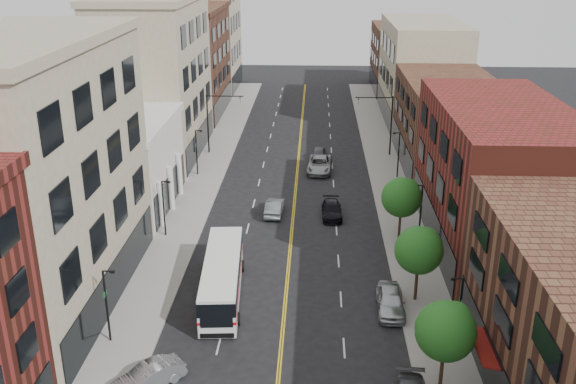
# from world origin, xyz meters

# --- Properties ---
(sidewalk_left) EXTENTS (4.00, 110.00, 0.15)m
(sidewalk_left) POSITION_xyz_m (-10.00, 35.00, 0.07)
(sidewalk_left) COLOR gray
(sidewalk_left) RESTS_ON ground
(sidewalk_right) EXTENTS (4.00, 110.00, 0.15)m
(sidewalk_right) POSITION_xyz_m (10.00, 35.00, 0.07)
(sidewalk_right) COLOR gray
(sidewalk_right) RESTS_ON ground
(bldg_l_tanoffice) EXTENTS (10.00, 22.00, 18.00)m
(bldg_l_tanoffice) POSITION_xyz_m (-17.00, 13.00, 9.00)
(bldg_l_tanoffice) COLOR gray
(bldg_l_tanoffice) RESTS_ON ground
(bldg_l_white) EXTENTS (10.00, 14.00, 8.00)m
(bldg_l_white) POSITION_xyz_m (-17.00, 31.00, 4.00)
(bldg_l_white) COLOR silver
(bldg_l_white) RESTS_ON ground
(bldg_l_far_a) EXTENTS (10.00, 20.00, 18.00)m
(bldg_l_far_a) POSITION_xyz_m (-17.00, 48.00, 9.00)
(bldg_l_far_a) COLOR gray
(bldg_l_far_a) RESTS_ON ground
(bldg_l_far_b) EXTENTS (10.00, 20.00, 15.00)m
(bldg_l_far_b) POSITION_xyz_m (-17.00, 68.00, 7.50)
(bldg_l_far_b) COLOR #532D21
(bldg_l_far_b) RESTS_ON ground
(bldg_l_far_c) EXTENTS (10.00, 16.00, 20.00)m
(bldg_l_far_c) POSITION_xyz_m (-17.00, 86.00, 10.00)
(bldg_l_far_c) COLOR gray
(bldg_l_far_c) RESTS_ON ground
(bldg_r_mid) EXTENTS (10.00, 22.00, 12.00)m
(bldg_r_mid) POSITION_xyz_m (17.00, 24.00, 6.00)
(bldg_r_mid) COLOR #5A2017
(bldg_r_mid) RESTS_ON ground
(bldg_r_far_a) EXTENTS (10.00, 20.00, 10.00)m
(bldg_r_far_a) POSITION_xyz_m (17.00, 45.00, 5.00)
(bldg_r_far_a) COLOR #532D21
(bldg_r_far_a) RESTS_ON ground
(bldg_r_far_b) EXTENTS (10.00, 22.00, 14.00)m
(bldg_r_far_b) POSITION_xyz_m (17.00, 66.00, 7.00)
(bldg_r_far_b) COLOR gray
(bldg_r_far_b) RESTS_ON ground
(bldg_r_far_c) EXTENTS (10.00, 18.00, 11.00)m
(bldg_r_far_c) POSITION_xyz_m (17.00, 86.00, 5.50)
(bldg_r_far_c) COLOR #532D21
(bldg_r_far_c) RESTS_ON ground
(tree_r_1) EXTENTS (3.40, 3.40, 5.59)m
(tree_r_1) POSITION_xyz_m (9.39, 4.07, 4.13)
(tree_r_1) COLOR black
(tree_r_1) RESTS_ON sidewalk_right
(tree_r_2) EXTENTS (3.40, 3.40, 5.59)m
(tree_r_2) POSITION_xyz_m (9.39, 14.07, 4.13)
(tree_r_2) COLOR black
(tree_r_2) RESTS_ON sidewalk_right
(tree_r_3) EXTENTS (3.40, 3.40, 5.59)m
(tree_r_3) POSITION_xyz_m (9.39, 24.07, 4.13)
(tree_r_3) COLOR black
(tree_r_3) RESTS_ON sidewalk_right
(lamp_l_1) EXTENTS (0.81, 0.55, 5.05)m
(lamp_l_1) POSITION_xyz_m (-10.95, 8.00, 2.97)
(lamp_l_1) COLOR black
(lamp_l_1) RESTS_ON sidewalk_left
(lamp_l_2) EXTENTS (0.81, 0.55, 5.05)m
(lamp_l_2) POSITION_xyz_m (-10.95, 24.00, 2.97)
(lamp_l_2) COLOR black
(lamp_l_2) RESTS_ON sidewalk_left
(lamp_l_3) EXTENTS (0.81, 0.55, 5.05)m
(lamp_l_3) POSITION_xyz_m (-10.95, 40.00, 2.97)
(lamp_l_3) COLOR black
(lamp_l_3) RESTS_ON sidewalk_left
(lamp_r_1) EXTENTS (0.81, 0.55, 5.05)m
(lamp_r_1) POSITION_xyz_m (10.95, 8.00, 2.97)
(lamp_r_1) COLOR black
(lamp_r_1) RESTS_ON sidewalk_right
(lamp_r_2) EXTENTS (0.81, 0.55, 5.05)m
(lamp_r_2) POSITION_xyz_m (10.95, 24.00, 2.97)
(lamp_r_2) COLOR black
(lamp_r_2) RESTS_ON sidewalk_right
(lamp_r_3) EXTENTS (0.81, 0.55, 5.05)m
(lamp_r_3) POSITION_xyz_m (10.95, 40.00, 2.97)
(lamp_r_3) COLOR black
(lamp_r_3) RESTS_ON sidewalk_right
(signal_mast_left) EXTENTS (4.49, 0.18, 7.20)m
(signal_mast_left) POSITION_xyz_m (-10.27, 48.00, 4.65)
(signal_mast_left) COLOR black
(signal_mast_left) RESTS_ON sidewalk_left
(signal_mast_right) EXTENTS (4.49, 0.18, 7.20)m
(signal_mast_right) POSITION_xyz_m (10.27, 48.00, 4.65)
(signal_mast_right) COLOR black
(signal_mast_right) RESTS_ON sidewalk_right
(city_bus) EXTENTS (3.39, 11.61, 2.95)m
(city_bus) POSITION_xyz_m (-4.57, 14.07, 1.71)
(city_bus) COLOR white
(city_bus) RESTS_ON ground
(car_angle_b) EXTENTS (4.13, 3.95, 1.40)m
(car_angle_b) POSITION_xyz_m (-7.40, 3.71, 0.70)
(car_angle_b) COLOR #B5B7BE
(car_angle_b) RESTS_ON ground
(car_parked_far) EXTENTS (2.01, 4.73, 1.60)m
(car_parked_far) POSITION_xyz_m (7.37, 12.57, 0.80)
(car_parked_far) COLOR #B8BAC1
(car_parked_far) RESTS_ON ground
(car_lane_behind) EXTENTS (1.71, 4.42, 1.44)m
(car_lane_behind) POSITION_xyz_m (-1.80, 29.34, 0.72)
(car_lane_behind) COLOR #545559
(car_lane_behind) RESTS_ON ground
(car_lane_a) EXTENTS (1.99, 4.60, 1.32)m
(car_lane_a) POSITION_xyz_m (3.62, 29.07, 0.66)
(car_lane_a) COLOR black
(car_lane_a) RESTS_ON ground
(car_lane_b) EXTENTS (3.05, 5.98, 1.62)m
(car_lane_b) POSITION_xyz_m (2.51, 41.96, 0.81)
(car_lane_b) COLOR #94969A
(car_lane_b) RESTS_ON ground
(car_lane_c) EXTENTS (2.07, 4.28, 1.41)m
(car_lane_c) POSITION_xyz_m (2.41, 46.03, 0.70)
(car_lane_c) COLOR #424246
(car_lane_c) RESTS_ON ground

